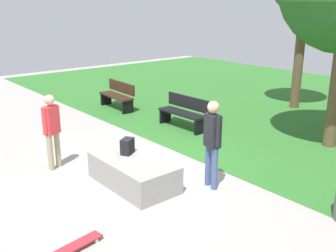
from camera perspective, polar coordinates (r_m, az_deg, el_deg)
name	(u,v)px	position (r m, az deg, el deg)	size (l,w,h in m)	color
ground_plane	(148,173)	(8.34, -3.00, -6.86)	(28.00, 28.00, 0.00)	#9E9993
grass_lawn	(331,112)	(14.04, 22.77, 1.93)	(26.60, 12.73, 0.01)	#2D6B28
concrete_ledge	(133,172)	(7.74, -5.11, -6.75)	(1.86, 0.98, 0.53)	gray
backpack_on_ledge	(127,146)	(7.89, -5.97, -2.97)	(0.28, 0.20, 0.32)	black
skater_performing_trick	(52,126)	(8.59, -16.68, -0.06)	(0.31, 0.41, 1.64)	tan
skater_watching	(212,138)	(7.39, 6.52, -1.74)	(0.42, 0.26, 1.73)	#3F5184
skateboard_by_ledge	(78,245)	(6.09, -13.13, -16.58)	(0.31, 0.82, 0.08)	#A5262D
park_bench_center_lawn	(118,95)	(13.38, -7.35, 4.56)	(1.62, 0.54, 0.91)	#331E14
park_bench_far_right	(184,111)	(11.19, 2.35, 2.14)	(1.61, 0.51, 0.91)	black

